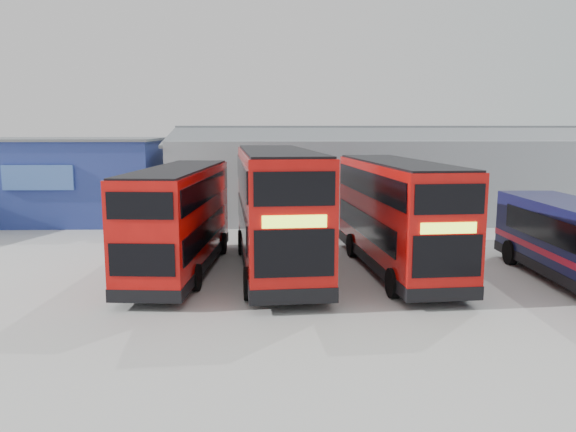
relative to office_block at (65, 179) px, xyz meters
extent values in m
plane|color=#B0B0AB|center=(14.00, -17.99, -2.58)|extent=(120.00, 120.00, 0.00)
cube|color=navy|center=(0.00, 0.01, -0.08)|extent=(12.00, 8.00, 5.00)
cube|color=slate|center=(0.00, 0.01, 2.47)|extent=(12.30, 8.30, 0.15)
cube|color=#4570C3|center=(0.00, -4.09, 0.42)|extent=(3.96, 0.15, 1.40)
cube|color=gray|center=(22.00, 2.01, -0.08)|extent=(30.00, 12.00, 5.00)
cube|color=slate|center=(22.00, -0.79, 2.67)|extent=(30.50, 6.33, 1.29)
cube|color=slate|center=(22.00, 4.80, 2.67)|extent=(30.50, 6.33, 1.29)
cube|color=red|center=(9.44, -13.75, -0.34)|extent=(3.05, 10.06, 3.83)
cube|color=black|center=(9.44, -13.75, -2.06)|extent=(3.10, 10.10, 0.43)
cube|color=black|center=(10.61, -14.21, -0.78)|extent=(0.64, 8.39, 0.90)
cube|color=black|center=(8.21, -14.04, -0.78)|extent=(0.64, 8.39, 0.90)
cube|color=black|center=(10.63, -13.84, 0.82)|extent=(0.71, 9.33, 0.90)
cube|color=black|center=(8.24, -13.67, 0.82)|extent=(0.71, 9.33, 0.90)
cube|color=black|center=(9.79, -8.78, -0.88)|extent=(2.12, 0.20, 1.28)
cube|color=black|center=(9.79, -8.78, 0.82)|extent=(2.12, 0.20, 0.90)
cube|color=#D3FA34|center=(9.79, -8.77, -0.03)|extent=(1.70, 0.16, 0.33)
cube|color=black|center=(9.09, -18.72, -0.88)|extent=(2.08, 0.19, 1.04)
cube|color=black|center=(9.09, -18.72, 0.82)|extent=(2.08, 0.19, 0.85)
cube|color=black|center=(9.44, -13.75, 1.60)|extent=(2.90, 9.91, 0.09)
cylinder|color=black|center=(10.81, -10.39, -2.09)|extent=(0.37, 1.00, 0.98)
cylinder|color=black|center=(8.55, -10.23, -2.09)|extent=(0.37, 1.00, 0.98)
cylinder|color=black|center=(10.39, -16.33, -2.09)|extent=(0.37, 1.00, 0.98)
cylinder|color=black|center=(8.13, -16.17, -2.09)|extent=(0.37, 1.00, 0.98)
cube|color=red|center=(13.30, -13.36, 0.03)|extent=(3.73, 11.71, 4.44)
cube|color=black|center=(13.30, -13.36, -1.98)|extent=(3.78, 11.76, 0.49)
cube|color=black|center=(11.88, -13.05, -0.50)|extent=(0.90, 9.73, 1.04)
cube|color=black|center=(14.65, -12.80, -0.50)|extent=(0.90, 9.73, 1.04)
cube|color=black|center=(11.92, -13.48, 1.37)|extent=(1.00, 10.82, 1.04)
cube|color=black|center=(14.69, -13.24, 1.37)|extent=(1.00, 10.82, 1.04)
cube|color=black|center=(13.81, -19.12, -0.61)|extent=(2.46, 0.27, 1.48)
cube|color=black|center=(13.81, -19.12, 1.37)|extent=(2.46, 0.27, 1.04)
cube|color=#D3FA34|center=(13.81, -19.13, 0.38)|extent=(1.97, 0.22, 0.38)
cube|color=black|center=(12.80, -7.61, -0.61)|extent=(2.41, 0.26, 1.21)
cube|color=black|center=(12.80, -7.61, 1.37)|extent=(2.41, 0.26, 0.99)
cube|color=black|center=(13.30, -13.36, 2.27)|extent=(3.56, 11.53, 0.11)
cylinder|color=black|center=(12.34, -17.47, -2.01)|extent=(0.45, 1.17, 1.14)
cylinder|color=black|center=(14.96, -17.24, -2.01)|extent=(0.45, 1.17, 1.14)
cylinder|color=black|center=(11.74, -10.58, -2.01)|extent=(0.45, 1.17, 1.14)
cylinder|color=black|center=(14.36, -10.35, -2.01)|extent=(0.45, 1.17, 1.14)
cube|color=red|center=(18.14, -13.62, -0.21)|extent=(3.38, 10.64, 4.04)
cube|color=black|center=(18.14, -13.62, -2.03)|extent=(3.43, 10.68, 0.45)
cube|color=black|center=(16.84, -13.34, -0.69)|extent=(0.81, 8.84, 0.95)
cube|color=black|center=(19.37, -13.12, -0.69)|extent=(0.81, 8.84, 0.95)
cube|color=black|center=(16.88, -13.73, 1.01)|extent=(0.90, 9.83, 0.95)
cube|color=black|center=(19.40, -13.52, 1.01)|extent=(0.90, 9.83, 0.95)
cube|color=black|center=(18.59, -18.86, -0.79)|extent=(2.24, 0.24, 1.35)
cube|color=black|center=(18.59, -18.86, 1.01)|extent=(2.24, 0.24, 0.95)
cube|color=#D3FA34|center=(18.59, -18.87, 0.11)|extent=(1.79, 0.19, 0.35)
cube|color=black|center=(17.69, -8.39, -0.79)|extent=(2.19, 0.24, 1.10)
cube|color=black|center=(17.69, -8.39, 1.01)|extent=(2.19, 0.24, 0.90)
cube|color=black|center=(18.14, -13.62, 1.82)|extent=(3.22, 10.48, 0.10)
cylinder|color=black|center=(17.26, -17.35, -2.06)|extent=(0.41, 1.06, 1.04)
cylinder|color=black|center=(19.64, -17.14, -2.06)|extent=(0.41, 1.06, 1.04)
cylinder|color=black|center=(16.72, -11.10, -2.06)|extent=(0.41, 1.06, 1.04)
cylinder|color=black|center=(19.10, -10.89, -2.06)|extent=(0.41, 1.06, 1.04)
cube|color=black|center=(23.17, -16.93, -0.49)|extent=(0.07, 9.15, 0.94)
cube|color=black|center=(24.45, -11.14, -0.74)|extent=(2.24, 0.06, 1.29)
cylinder|color=black|center=(25.64, -12.76, -2.06)|extent=(0.32, 1.03, 1.03)
cylinder|color=black|center=(23.25, -12.75, -2.06)|extent=(0.32, 1.03, 1.03)
camera|label=1|loc=(13.16, -35.78, 3.18)|focal=35.00mm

